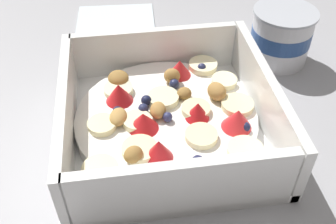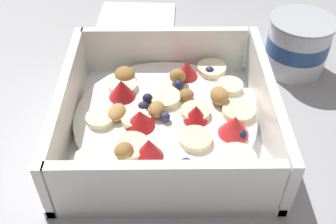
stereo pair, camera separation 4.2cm
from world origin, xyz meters
name	(u,v)px [view 1 (the left image)]	position (x,y,z in m)	size (l,w,h in m)	color
ground_plane	(167,138)	(0.00, 0.00, 0.00)	(2.40, 2.40, 0.00)	#9E9EA3
fruit_bowl	(168,118)	(-0.01, 0.00, 0.02)	(0.22, 0.22, 0.07)	white
yogurt_cup	(281,36)	(-0.13, 0.17, 0.04)	(0.08, 0.08, 0.07)	white
folded_napkin	(116,23)	(-0.25, -0.04, 0.00)	(0.12, 0.12, 0.01)	silver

